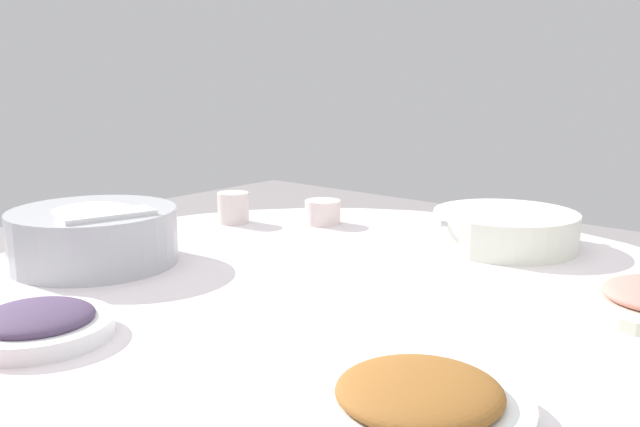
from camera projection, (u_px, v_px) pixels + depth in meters
name	position (u px, v px, depth m)	size (l,w,h in m)	color
round_dining_table	(333.00, 369.00, 1.10)	(1.29, 1.29, 0.73)	#99999E
rice_bowl	(94.00, 235.00, 1.22)	(0.28, 0.28, 0.11)	#B2B5BA
soup_bowl	(505.00, 230.00, 1.33)	(0.27, 0.27, 0.07)	white
dish_eggplant	(37.00, 324.00, 0.89)	(0.19, 0.19, 0.04)	white
dish_stirfry	(419.00, 400.00, 0.68)	(0.22, 0.22, 0.05)	white
tea_cup_near	(323.00, 212.00, 1.53)	(0.08, 0.08, 0.05)	silver
tea_cup_far	(233.00, 208.00, 1.54)	(0.07, 0.07, 0.07)	silver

